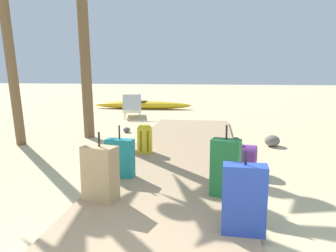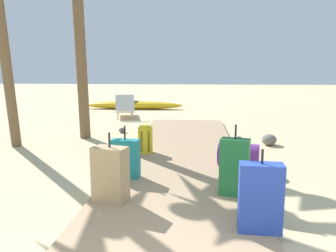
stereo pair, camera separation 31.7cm
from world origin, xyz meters
name	(u,v)px [view 2 (the right image)]	position (x,y,z in m)	size (l,w,h in m)	color
ground_plane	(179,174)	(0.00, 3.47, 0.00)	(60.00, 60.00, 0.00)	#CCB789
boardwalk	(181,158)	(0.00, 4.33, 0.04)	(2.07, 8.67, 0.08)	tan
suitcase_blue	(260,198)	(0.88, 1.48, 0.42)	(0.42, 0.22, 0.82)	#2847B7
suitcase_tan	(110,175)	(-0.75, 2.11, 0.41)	(0.45, 0.34, 0.84)	tan
suitcase_teal	(125,158)	(-0.76, 3.02, 0.36)	(0.43, 0.23, 0.76)	#197A7F
suitcase_green	(234,167)	(0.74, 2.45, 0.44)	(0.39, 0.28, 0.90)	#237538
duffel_bag_purple	(238,155)	(0.95, 3.72, 0.27)	(0.71, 0.52, 0.49)	#6B2D84
backpack_yellow	(145,138)	(-0.68, 4.48, 0.37)	(0.28, 0.23, 0.54)	gold
lounge_chair	(125,108)	(-2.13, 9.56, 0.33)	(0.92, 1.63, 0.80)	white
kayak	(133,105)	(-2.30, 12.02, 0.16)	(4.05, 0.66, 0.33)	gold
rock_left_near	(122,130)	(-1.64, 6.85, 0.07)	(0.18, 0.20, 0.13)	#5B5651
rock_right_near	(269,140)	(1.85, 5.70, 0.12)	(0.32, 0.38, 0.24)	slate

